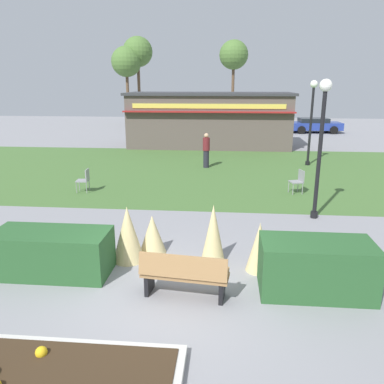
% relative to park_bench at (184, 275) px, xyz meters
% --- Properties ---
extents(ground_plane, '(80.00, 80.00, 0.00)m').
position_rel_park_bench_xyz_m(ground_plane, '(-0.30, 0.16, -0.48)').
color(ground_plane, gray).
extents(lawn_patch, '(36.00, 12.00, 0.01)m').
position_rel_park_bench_xyz_m(lawn_patch, '(-0.30, 11.22, -0.48)').
color(lawn_patch, '#446B33').
rests_on(lawn_patch, ground_plane).
extents(park_bench, '(1.75, 0.71, 0.95)m').
position_rel_park_bench_xyz_m(park_bench, '(0.00, 0.00, 0.00)').
color(park_bench, '#9E7547').
rests_on(park_bench, ground_plane).
extents(hedge_left, '(2.51, 1.10, 0.97)m').
position_rel_park_bench_xyz_m(hedge_left, '(-2.98, 0.74, 0.00)').
color(hedge_left, '#28562B').
rests_on(hedge_left, ground_plane).
extents(hedge_right, '(2.18, 1.10, 1.07)m').
position_rel_park_bench_xyz_m(hedge_right, '(2.57, 0.44, 0.05)').
color(hedge_right, '#28562B').
rests_on(hedge_right, ground_plane).
extents(ornamental_grass_behind_left, '(0.57, 0.57, 1.13)m').
position_rel_park_bench_xyz_m(ornamental_grass_behind_left, '(1.52, 1.28, 0.08)').
color(ornamental_grass_behind_left, '#D1BC7F').
rests_on(ornamental_grass_behind_left, ground_plane).
extents(ornamental_grass_behind_right, '(0.57, 0.57, 1.39)m').
position_rel_park_bench_xyz_m(ornamental_grass_behind_right, '(0.49, 1.64, 0.22)').
color(ornamental_grass_behind_right, '#D1BC7F').
rests_on(ornamental_grass_behind_right, ground_plane).
extents(ornamental_grass_behind_center, '(0.74, 0.74, 1.32)m').
position_rel_park_bench_xyz_m(ornamental_grass_behind_center, '(-1.49, 1.53, 0.18)').
color(ornamental_grass_behind_center, '#D1BC7F').
rests_on(ornamental_grass_behind_center, ground_plane).
extents(ornamental_grass_behind_far, '(0.66, 0.66, 0.95)m').
position_rel_park_bench_xyz_m(ornamental_grass_behind_far, '(-1.00, 2.02, -0.00)').
color(ornamental_grass_behind_far, '#D1BC7F').
rests_on(ornamental_grass_behind_far, ground_plane).
extents(lamppost_mid, '(0.36, 0.36, 4.15)m').
position_rel_park_bench_xyz_m(lamppost_mid, '(3.51, 4.96, 2.14)').
color(lamppost_mid, black).
rests_on(lamppost_mid, ground_plane).
extents(lamppost_far, '(0.36, 0.36, 4.15)m').
position_rel_park_bench_xyz_m(lamppost_far, '(4.87, 13.04, 2.14)').
color(lamppost_far, black).
rests_on(lamppost_far, ground_plane).
extents(trash_bin, '(0.52, 0.52, 0.84)m').
position_rel_park_bench_xyz_m(trash_bin, '(-3.94, 0.53, -0.06)').
color(trash_bin, '#2D4233').
rests_on(trash_bin, ground_plane).
extents(food_kiosk, '(10.48, 4.17, 3.43)m').
position_rel_park_bench_xyz_m(food_kiosk, '(-0.40, 18.64, 1.25)').
color(food_kiosk, '#594C47').
rests_on(food_kiosk, ground_plane).
extents(cafe_chair_west, '(0.54, 0.54, 0.89)m').
position_rel_park_bench_xyz_m(cafe_chair_west, '(3.47, 7.71, 0.05)').
color(cafe_chair_west, gray).
rests_on(cafe_chair_west, ground_plane).
extents(cafe_chair_east, '(0.47, 0.47, 0.89)m').
position_rel_park_bench_xyz_m(cafe_chair_east, '(-4.59, 7.16, 0.05)').
color(cafe_chair_east, gray).
rests_on(cafe_chair_east, ground_plane).
extents(person_strolling, '(0.34, 0.34, 1.69)m').
position_rel_park_bench_xyz_m(person_strolling, '(-0.23, 11.99, 0.38)').
color(person_strolling, '#23232D').
rests_on(person_strolling, ground_plane).
extents(parked_car_west_slot, '(4.20, 2.07, 1.20)m').
position_rel_park_bench_xyz_m(parked_car_west_slot, '(-3.12, 26.53, 0.16)').
color(parked_car_west_slot, '#B7BABF').
rests_on(parked_car_west_slot, ground_plane).
extents(parked_car_center_slot, '(4.28, 2.21, 1.20)m').
position_rel_park_bench_xyz_m(parked_car_center_slot, '(2.15, 26.54, 0.16)').
color(parked_car_center_slot, silver).
rests_on(parked_car_center_slot, ground_plane).
extents(parked_car_east_slot, '(4.29, 2.23, 1.20)m').
position_rel_park_bench_xyz_m(parked_car_east_slot, '(8.00, 26.53, 0.16)').
color(parked_car_east_slot, navy).
rests_on(parked_car_east_slot, ground_plane).
extents(tree_left_bg, '(2.80, 2.80, 7.31)m').
position_rel_park_bench_xyz_m(tree_left_bg, '(-8.76, 30.62, 5.37)').
color(tree_left_bg, brown).
rests_on(tree_left_bg, ground_plane).
extents(tree_right_bg, '(2.80, 2.80, 8.02)m').
position_rel_park_bench_xyz_m(tree_right_bg, '(1.23, 33.24, 6.07)').
color(tree_right_bg, brown).
rests_on(tree_right_bg, ground_plane).
extents(tree_center_bg, '(2.80, 2.80, 8.23)m').
position_rel_park_bench_xyz_m(tree_center_bg, '(-7.83, 31.43, 6.27)').
color(tree_center_bg, brown).
rests_on(tree_center_bg, ground_plane).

